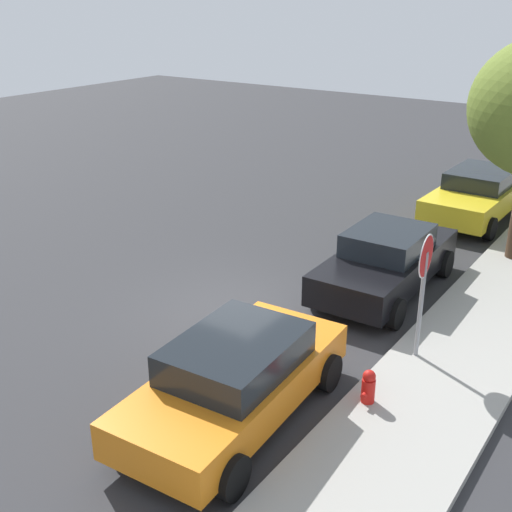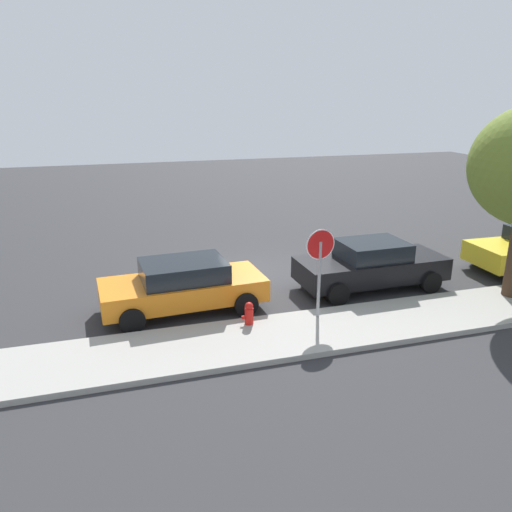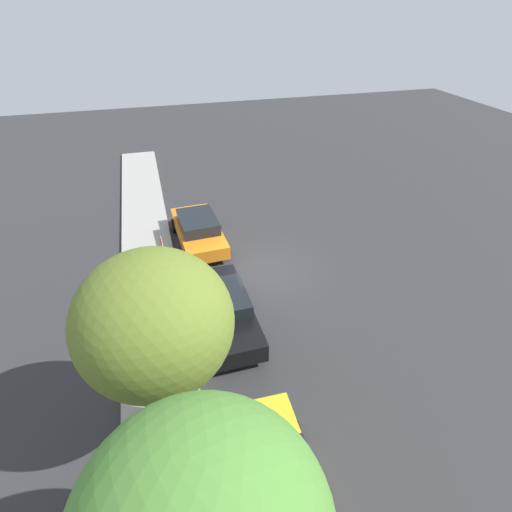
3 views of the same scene
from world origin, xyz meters
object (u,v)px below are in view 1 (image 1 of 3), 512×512
(parked_car_black, at_px, (386,260))
(parked_car_orange, at_px, (236,377))
(parked_car_yellow, at_px, (477,194))
(fire_hydrant, at_px, (368,390))
(stop_sign, at_px, (424,277))

(parked_car_black, relative_size, parked_car_orange, 1.02)
(parked_car_yellow, bearing_deg, fire_hydrant, 8.29)
(stop_sign, bearing_deg, parked_car_yellow, -169.45)
(parked_car_black, relative_size, fire_hydrant, 6.28)
(parked_car_orange, relative_size, fire_hydrant, 6.18)
(parked_car_black, distance_m, fire_hydrant, 4.60)
(parked_car_yellow, distance_m, fire_hydrant, 10.62)
(parked_car_black, height_order, fire_hydrant, parked_car_black)
(parked_car_black, distance_m, parked_car_yellow, 6.22)
(parked_car_black, bearing_deg, parked_car_yellow, 179.04)
(parked_car_orange, height_order, parked_car_yellow, parked_car_yellow)
(parked_car_black, bearing_deg, stop_sign, 34.92)
(stop_sign, relative_size, parked_car_black, 0.55)
(parked_car_orange, xyz_separation_m, fire_hydrant, (-1.37, 1.61, -0.37))
(parked_car_orange, distance_m, parked_car_yellow, 11.87)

